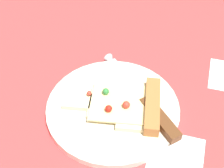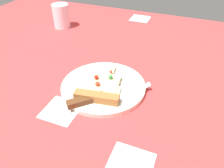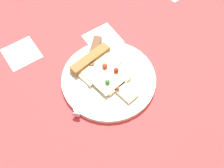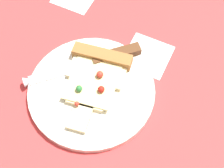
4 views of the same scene
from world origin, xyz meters
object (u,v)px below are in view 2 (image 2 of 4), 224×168
(knife, at_px, (102,96))
(drinking_glass, at_px, (61,16))
(pizza_slice, at_px, (101,88))
(plate, at_px, (103,86))

(knife, relative_size, drinking_glass, 1.83)
(pizza_slice, xyz_separation_m, knife, (0.02, -0.03, -0.00))
(plate, height_order, pizza_slice, pizza_slice)
(drinking_glass, bearing_deg, plate, -44.30)
(drinking_glass, bearing_deg, pizza_slice, -46.00)
(pizza_slice, bearing_deg, knife, -70.11)
(pizza_slice, xyz_separation_m, drinking_glass, (-0.36, 0.37, 0.03))
(plate, bearing_deg, knife, -69.40)
(plate, distance_m, pizza_slice, 0.03)
(knife, bearing_deg, pizza_slice, 164.74)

